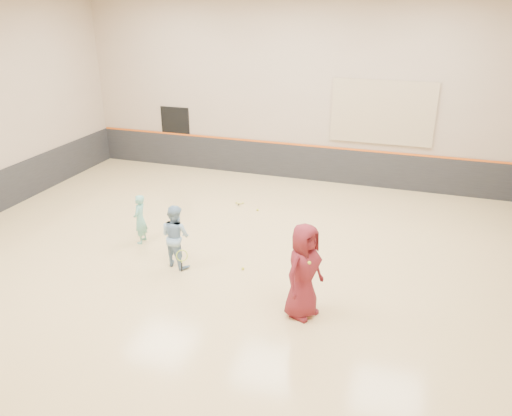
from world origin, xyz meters
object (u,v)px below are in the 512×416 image
(girl, at_px, (140,219))
(young_man, at_px, (304,271))
(instructor, at_px, (176,236))
(spare_racket, at_px, (240,201))

(girl, distance_m, young_man, 5.01)
(girl, relative_size, young_man, 0.66)
(girl, xyz_separation_m, instructor, (1.40, -0.79, 0.11))
(girl, height_order, spare_racket, girl)
(instructor, bearing_deg, young_man, -178.36)
(girl, distance_m, spare_racket, 3.64)
(girl, relative_size, spare_racket, 2.19)
(girl, bearing_deg, spare_racket, 148.42)
(instructor, relative_size, spare_racket, 2.56)
(girl, distance_m, instructor, 1.61)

